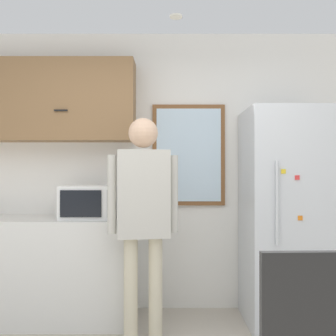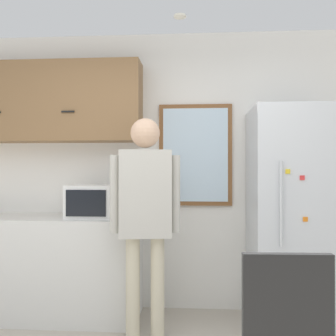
# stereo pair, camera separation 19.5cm
# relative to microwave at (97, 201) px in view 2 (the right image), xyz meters

# --- Properties ---
(back_wall) EXTENTS (6.00, 0.06, 2.70)m
(back_wall) POSITION_rel_microwave_xyz_m (0.58, 0.36, 0.28)
(back_wall) COLOR white
(back_wall) RESTS_ON ground_plane
(counter) EXTENTS (2.00, 0.59, 0.92)m
(counter) POSITION_rel_microwave_xyz_m (-0.62, 0.03, -0.61)
(counter) COLOR silver
(counter) RESTS_ON ground_plane
(upper_cabinets) EXTENTS (2.00, 0.32, 0.76)m
(upper_cabinets) POSITION_rel_microwave_xyz_m (-0.62, 0.18, 0.94)
(upper_cabinets) COLOR olive
(microwave) EXTENTS (0.50, 0.38, 0.29)m
(microwave) POSITION_rel_microwave_xyz_m (0.00, 0.00, 0.00)
(microwave) COLOR white
(microwave) RESTS_ON counter
(person) EXTENTS (0.55, 0.28, 1.77)m
(person) POSITION_rel_microwave_xyz_m (0.50, -0.40, 0.01)
(person) COLOR beige
(person) RESTS_ON ground_plane
(refrigerator) EXTENTS (0.77, 0.73, 1.89)m
(refrigerator) POSITION_rel_microwave_xyz_m (1.77, -0.03, -0.13)
(refrigerator) COLOR silver
(refrigerator) RESTS_ON ground_plane
(window) EXTENTS (0.71, 0.05, 0.99)m
(window) POSITION_rel_microwave_xyz_m (0.90, 0.31, 0.43)
(window) COLOR brown
(ceiling_light) EXTENTS (0.11, 0.11, 0.01)m
(ceiling_light) POSITION_rel_microwave_xyz_m (0.76, -0.14, 1.61)
(ceiling_light) COLOR white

